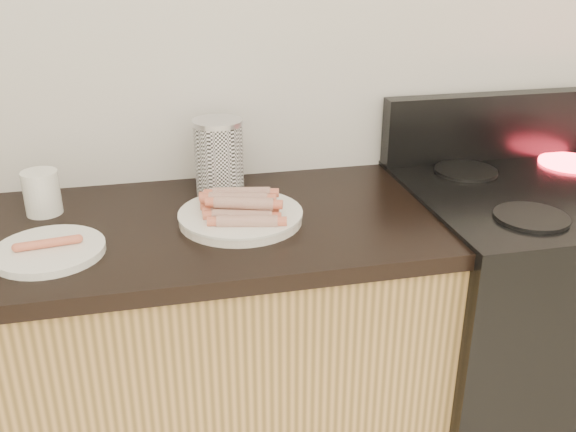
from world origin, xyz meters
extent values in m
cube|color=silver|center=(0.00, 2.00, 1.30)|extent=(4.00, 0.04, 2.60)
cube|color=#A57B44|center=(-0.70, 1.69, 0.43)|extent=(2.20, 0.59, 0.86)
cube|color=black|center=(0.78, 1.68, 0.45)|extent=(0.76, 0.65, 0.90)
cube|color=black|center=(0.78, 1.68, 0.91)|extent=(0.76, 0.65, 0.01)
cube|color=black|center=(0.78, 1.96, 1.01)|extent=(0.76, 0.06, 0.20)
cylinder|color=black|center=(0.61, 1.51, 0.92)|extent=(0.18, 0.18, 0.01)
cylinder|color=black|center=(0.61, 1.84, 0.92)|extent=(0.18, 0.18, 0.01)
cylinder|color=#FF1E2D|center=(0.95, 1.84, 0.92)|extent=(0.18, 0.18, 0.01)
cylinder|color=white|center=(-0.08, 1.67, 0.91)|extent=(0.34, 0.34, 0.02)
cylinder|color=silver|center=(-0.51, 1.59, 0.91)|extent=(0.31, 0.31, 0.02)
cylinder|color=maroon|center=(-0.08, 1.59, 0.94)|extent=(0.14, 0.07, 0.03)
cylinder|color=maroon|center=(-0.08, 1.62, 0.94)|extent=(0.14, 0.07, 0.03)
cylinder|color=maroon|center=(-0.08, 1.65, 0.94)|extent=(0.14, 0.07, 0.03)
cylinder|color=maroon|center=(-0.08, 1.69, 0.94)|extent=(0.14, 0.07, 0.03)
cylinder|color=maroon|center=(-0.08, 1.72, 0.94)|extent=(0.14, 0.07, 0.03)
cylinder|color=maroon|center=(-0.08, 1.75, 0.94)|extent=(0.14, 0.07, 0.03)
cylinder|color=maroon|center=(-0.08, 1.64, 0.96)|extent=(0.14, 0.07, 0.03)
cylinder|color=maroon|center=(-0.08, 1.67, 0.96)|extent=(0.14, 0.07, 0.03)
cylinder|color=maroon|center=(-0.08, 1.70, 0.96)|extent=(0.14, 0.07, 0.03)
cylinder|color=#AE644A|center=(-0.51, 1.59, 0.93)|extent=(0.13, 0.04, 0.02)
cylinder|color=white|center=(-0.10, 1.86, 1.00)|extent=(0.13, 0.13, 0.19)
cylinder|color=silver|center=(-0.10, 1.86, 1.10)|extent=(0.13, 0.13, 0.01)
cylinder|color=white|center=(-0.55, 1.83, 0.96)|extent=(0.11, 0.11, 0.11)
camera|label=1|loc=(-0.28, 0.25, 1.54)|focal=40.00mm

